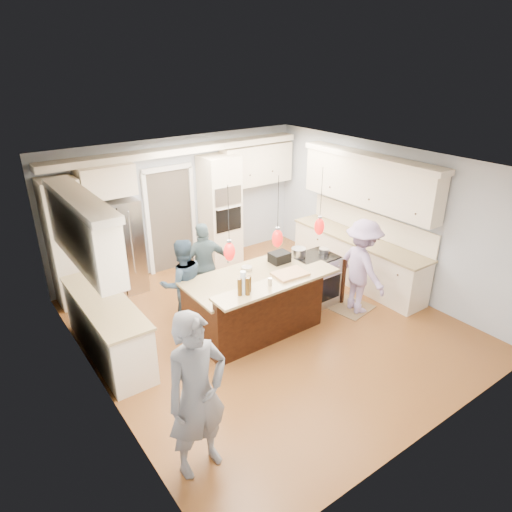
{
  "coord_description": "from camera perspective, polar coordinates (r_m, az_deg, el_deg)",
  "views": [
    {
      "loc": [
        -3.96,
        -5.14,
        4.19
      ],
      "look_at": [
        0.0,
        0.35,
        1.15
      ],
      "focal_mm": 32.0,
      "sensor_mm": 36.0,
      "label": 1
    }
  ],
  "objects": [
    {
      "name": "oven_column",
      "position": [
        9.61,
        -4.49,
        5.68
      ],
      "size": [
        0.72,
        0.69,
        2.3
      ],
      "color": "#F6E3C7",
      "rests_on": "ground"
    },
    {
      "name": "ground_plane",
      "position": [
        7.73,
        1.54,
        -8.67
      ],
      "size": [
        6.0,
        6.0,
        0.0
      ],
      "primitive_type": "plane",
      "color": "#9B622A",
      "rests_on": "ground"
    },
    {
      "name": "pot_large",
      "position": [
        7.99,
        5.34,
        0.48
      ],
      "size": [
        0.26,
        0.26,
        0.15
      ],
      "primitive_type": "cylinder",
      "color": "#B7B7BC",
      "rests_on": "island_range"
    },
    {
      "name": "island_range",
      "position": [
        8.26,
        7.38,
        -2.92
      ],
      "size": [
        0.82,
        0.71,
        0.92
      ],
      "color": "#B7B7BC",
      "rests_on": "ground"
    },
    {
      "name": "person_far_right",
      "position": [
        8.04,
        -6.43,
        -1.13
      ],
      "size": [
        0.96,
        0.52,
        1.55
      ],
      "primitive_type": "imported",
      "rotation": [
        0.0,
        0.0,
        2.98
      ],
      "color": "slate",
      "rests_on": "ground"
    },
    {
      "name": "beer_bottle_c",
      "position": [
        6.35,
        -0.85,
        -3.5
      ],
      "size": [
        0.07,
        0.07,
        0.24
      ],
      "primitive_type": "cylinder",
      "rotation": [
        0.0,
        0.0,
        -0.25
      ],
      "color": "#422A0B",
      "rests_on": "kitchen_island"
    },
    {
      "name": "person_bar_end",
      "position": [
        4.93,
        -7.37,
        -16.92
      ],
      "size": [
        0.73,
        0.5,
        1.93
      ],
      "primitive_type": "imported",
      "rotation": [
        0.0,
        0.0,
        0.05
      ],
      "color": "slate",
      "rests_on": "ground"
    },
    {
      "name": "water_bottle",
      "position": [
        6.27,
        -1.62,
        -3.37
      ],
      "size": [
        0.11,
        0.11,
        0.34
      ],
      "primitive_type": "cylinder",
      "rotation": [
        0.0,
        0.0,
        -0.43
      ],
      "color": "silver",
      "rests_on": "kitchen_island"
    },
    {
      "name": "back_upper_cabinets",
      "position": [
        8.9,
        -13.2,
        7.08
      ],
      "size": [
        5.3,
        0.61,
        2.54
      ],
      "color": "#F6E3C7",
      "rests_on": "ground"
    },
    {
      "name": "person_range_side",
      "position": [
        7.97,
        13.09,
        -1.33
      ],
      "size": [
        0.8,
        1.18,
        1.68
      ],
      "primitive_type": "imported",
      "rotation": [
        0.0,
        0.0,
        1.4
      ],
      "color": "#A78EBF",
      "rests_on": "ground"
    },
    {
      "name": "floor_rug",
      "position": [
        8.48,
        10.75,
        -5.86
      ],
      "size": [
        0.84,
        1.1,
        0.01
      ],
      "primitive_type": "cube",
      "rotation": [
        0.0,
        0.0,
        0.16
      ],
      "color": "olive",
      "rests_on": "ground"
    },
    {
      "name": "room_shell",
      "position": [
        6.91,
        1.7,
        4.09
      ],
      "size": [
        5.54,
        6.04,
        2.72
      ],
      "color": "#B2BCC6",
      "rests_on": "ground"
    },
    {
      "name": "kitchen_island",
      "position": [
        7.4,
        -0.28,
        -5.87
      ],
      "size": [
        2.1,
        1.46,
        1.12
      ],
      "color": "black",
      "rests_on": "ground"
    },
    {
      "name": "refrigerator",
      "position": [
        8.79,
        -17.2,
        1.05
      ],
      "size": [
        0.9,
        0.7,
        1.8
      ],
      "primitive_type": "cube",
      "color": "#B7B7BC",
      "rests_on": "ground"
    },
    {
      "name": "pot_small",
      "position": [
        8.17,
        8.51,
        0.65
      ],
      "size": [
        0.18,
        0.18,
        0.09
      ],
      "primitive_type": "cylinder",
      "color": "#B7B7BC",
      "rests_on": "island_range"
    },
    {
      "name": "left_cabinets",
      "position": [
        6.89,
        -19.09,
        -4.36
      ],
      "size": [
        0.64,
        2.3,
        2.51
      ],
      "color": "#F6E3C7",
      "rests_on": "ground"
    },
    {
      "name": "beer_bottle_a",
      "position": [
        6.26,
        -2.05,
        -3.91
      ],
      "size": [
        0.07,
        0.07,
        0.25
      ],
      "primitive_type": "cylinder",
      "rotation": [
        0.0,
        0.0,
        0.19
      ],
      "color": "#422A0B",
      "rests_on": "kitchen_island"
    },
    {
      "name": "beer_bottle_b",
      "position": [
        6.26,
        -1.07,
        -3.82
      ],
      "size": [
        0.08,
        0.08,
        0.26
      ],
      "primitive_type": "cylinder",
      "rotation": [
        0.0,
        0.0,
        0.36
      ],
      "color": "#422A0B",
      "rests_on": "kitchen_island"
    },
    {
      "name": "person_far_left",
      "position": [
        7.47,
        -9.14,
        -3.45
      ],
      "size": [
        0.83,
        0.7,
        1.53
      ],
      "primitive_type": "imported",
      "rotation": [
        0.0,
        0.0,
        2.97
      ],
      "color": "#2F455B",
      "rests_on": "ground"
    },
    {
      "name": "drink_can",
      "position": [
        6.54,
        1.75,
        -3.25
      ],
      "size": [
        0.08,
        0.08,
        0.12
      ],
      "primitive_type": "cylinder",
      "rotation": [
        0.0,
        0.0,
        -0.41
      ],
      "color": "#B7B7BC",
      "rests_on": "kitchen_island"
    },
    {
      "name": "pendant_lights",
      "position": [
        6.4,
        2.7,
        2.25
      ],
      "size": [
        1.75,
        0.15,
        1.03
      ],
      "color": "black",
      "rests_on": "ground"
    },
    {
      "name": "cutting_board",
      "position": [
        6.87,
        4.29,
        -2.25
      ],
      "size": [
        0.52,
        0.39,
        0.04
      ],
      "primitive_type": "cube",
      "rotation": [
        0.0,
        0.0,
        -0.07
      ],
      "color": "tan",
      "rests_on": "kitchen_island"
    },
    {
      "name": "right_counter_run",
      "position": [
        8.97,
        12.97,
        3.09
      ],
      "size": [
        0.64,
        3.1,
        2.51
      ],
      "color": "#F6E3C7",
      "rests_on": "ground"
    }
  ]
}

